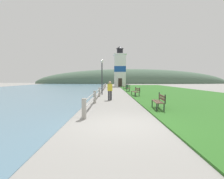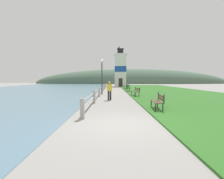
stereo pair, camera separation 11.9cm
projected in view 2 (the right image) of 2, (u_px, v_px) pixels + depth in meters
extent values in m
plane|color=gray|center=(118.00, 125.00, 6.63)|extent=(160.00, 160.00, 0.00)
cube|color=#2D6623|center=(167.00, 91.00, 24.69)|extent=(12.00, 54.26, 0.06)
cube|color=slate|center=(14.00, 92.00, 24.67)|extent=(24.00, 86.81, 0.01)
cube|color=#A8A399|center=(82.00, 109.00, 7.60)|extent=(0.18, 0.18, 0.90)
cube|color=#A8A399|center=(94.00, 97.00, 12.55)|extent=(0.18, 0.18, 0.90)
cube|color=#A8A399|center=(99.00, 92.00, 17.50)|extent=(0.18, 0.18, 0.90)
cube|color=#A8A399|center=(102.00, 89.00, 22.45)|extent=(0.18, 0.18, 0.90)
cube|color=#A8A399|center=(104.00, 87.00, 27.40)|extent=(0.18, 0.18, 0.90)
cube|color=#A8A399|center=(105.00, 86.00, 32.35)|extent=(0.18, 0.18, 0.90)
cube|color=#A8A399|center=(106.00, 85.00, 37.30)|extent=(0.18, 0.18, 0.90)
cylinder|color=#B2B2B7|center=(102.00, 87.00, 22.43)|extent=(0.06, 29.75, 0.06)
cylinder|color=#B2B2B7|center=(102.00, 89.00, 22.45)|extent=(0.06, 29.75, 0.06)
cube|color=brown|center=(154.00, 102.00, 9.85)|extent=(0.26, 1.69, 0.04)
cube|color=brown|center=(156.00, 102.00, 9.84)|extent=(0.26, 1.69, 0.04)
cube|color=brown|center=(159.00, 102.00, 9.83)|extent=(0.26, 1.69, 0.04)
cube|color=brown|center=(161.00, 96.00, 9.80)|extent=(0.20, 1.68, 0.11)
cube|color=brown|center=(161.00, 99.00, 9.81)|extent=(0.20, 1.68, 0.11)
cube|color=black|center=(155.00, 108.00, 9.06)|extent=(0.05, 0.05, 0.45)
cube|color=black|center=(151.00, 104.00, 10.68)|extent=(0.05, 0.05, 0.45)
cube|color=black|center=(163.00, 108.00, 9.03)|extent=(0.05, 0.05, 0.45)
cube|color=black|center=(157.00, 104.00, 10.65)|extent=(0.05, 0.05, 0.45)
cube|color=black|center=(164.00, 99.00, 9.00)|extent=(0.05, 0.05, 0.49)
cube|color=black|center=(158.00, 96.00, 10.62)|extent=(0.05, 0.05, 0.49)
cube|color=brown|center=(133.00, 92.00, 17.71)|extent=(0.30, 1.79, 0.04)
cube|color=brown|center=(135.00, 92.00, 17.72)|extent=(0.30, 1.79, 0.04)
cube|color=brown|center=(136.00, 92.00, 17.74)|extent=(0.30, 1.79, 0.04)
cube|color=brown|center=(137.00, 89.00, 17.73)|extent=(0.24, 1.78, 0.11)
cube|color=brown|center=(137.00, 90.00, 17.74)|extent=(0.24, 1.78, 0.11)
cube|color=black|center=(135.00, 95.00, 16.86)|extent=(0.05, 0.05, 0.45)
cube|color=black|center=(131.00, 93.00, 18.58)|extent=(0.05, 0.05, 0.45)
cube|color=black|center=(139.00, 95.00, 16.89)|extent=(0.05, 0.05, 0.45)
cube|color=black|center=(135.00, 93.00, 18.62)|extent=(0.05, 0.05, 0.45)
cube|color=black|center=(139.00, 90.00, 16.87)|extent=(0.05, 0.05, 0.49)
cube|color=black|center=(135.00, 89.00, 18.60)|extent=(0.05, 0.05, 0.49)
cube|color=brown|center=(127.00, 88.00, 24.49)|extent=(0.25, 1.61, 0.04)
cube|color=brown|center=(128.00, 88.00, 24.47)|extent=(0.25, 1.61, 0.04)
cube|color=brown|center=(129.00, 88.00, 24.46)|extent=(0.25, 1.61, 0.04)
cube|color=brown|center=(130.00, 86.00, 24.44)|extent=(0.19, 1.60, 0.11)
cube|color=brown|center=(130.00, 87.00, 24.45)|extent=(0.19, 1.60, 0.11)
cube|color=black|center=(127.00, 90.00, 23.73)|extent=(0.05, 0.05, 0.45)
cube|color=black|center=(127.00, 90.00, 25.28)|extent=(0.05, 0.05, 0.45)
cube|color=black|center=(129.00, 90.00, 23.70)|extent=(0.05, 0.05, 0.45)
cube|color=black|center=(129.00, 90.00, 25.24)|extent=(0.05, 0.05, 0.45)
cube|color=black|center=(130.00, 87.00, 23.67)|extent=(0.05, 0.05, 0.49)
cube|color=black|center=(130.00, 86.00, 25.21)|extent=(0.05, 0.05, 0.49)
cube|color=brown|center=(124.00, 86.00, 31.61)|extent=(0.22, 1.86, 0.04)
cube|color=brown|center=(125.00, 86.00, 31.60)|extent=(0.22, 1.86, 0.04)
cube|color=brown|center=(126.00, 86.00, 31.59)|extent=(0.22, 1.86, 0.04)
cube|color=brown|center=(126.00, 85.00, 31.57)|extent=(0.16, 1.85, 0.11)
cube|color=brown|center=(126.00, 85.00, 31.58)|extent=(0.16, 1.85, 0.11)
cube|color=black|center=(124.00, 88.00, 30.73)|extent=(0.05, 0.05, 0.45)
cube|color=black|center=(124.00, 87.00, 32.52)|extent=(0.05, 0.05, 0.45)
cube|color=black|center=(126.00, 88.00, 30.71)|extent=(0.05, 0.05, 0.45)
cube|color=black|center=(126.00, 87.00, 32.50)|extent=(0.05, 0.05, 0.45)
cube|color=black|center=(126.00, 85.00, 30.68)|extent=(0.05, 0.05, 0.49)
cube|color=black|center=(126.00, 85.00, 32.47)|extent=(0.05, 0.05, 0.49)
cube|color=white|center=(120.00, 71.00, 42.37)|extent=(2.69, 2.69, 7.60)
cube|color=#194799|center=(120.00, 69.00, 42.35)|extent=(2.73, 2.73, 1.37)
cube|color=white|center=(120.00, 55.00, 42.14)|extent=(3.10, 3.10, 0.25)
cylinder|color=black|center=(120.00, 51.00, 42.10)|extent=(1.48, 1.48, 1.24)
cone|color=black|center=(120.00, 47.00, 42.04)|extent=(1.85, 1.85, 0.68)
cube|color=#332823|center=(120.00, 82.00, 41.17)|extent=(0.90, 0.06, 2.00)
cylinder|color=#28282D|center=(108.00, 96.00, 14.44)|extent=(0.14, 0.14, 0.77)
cylinder|color=#28282D|center=(110.00, 96.00, 14.47)|extent=(0.14, 0.14, 0.77)
cube|color=yellow|center=(109.00, 87.00, 14.42)|extent=(0.41, 0.27, 0.58)
sphere|color=tan|center=(109.00, 82.00, 14.39)|extent=(0.21, 0.21, 0.21)
cylinder|color=#2D5138|center=(127.00, 87.00, 29.83)|extent=(0.50, 0.50, 0.80)
cylinder|color=black|center=(127.00, 85.00, 29.81)|extent=(0.54, 0.54, 0.04)
cylinder|color=#333338|center=(102.00, 79.00, 19.84)|extent=(0.12, 0.12, 3.60)
sphere|color=white|center=(102.00, 61.00, 19.72)|extent=(0.36, 0.36, 0.36)
ellipsoid|color=#4C6651|center=(132.00, 84.00, 72.70)|extent=(80.00, 16.00, 12.00)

